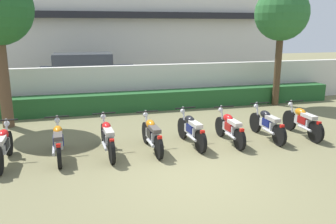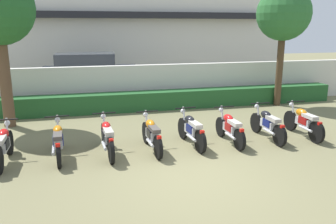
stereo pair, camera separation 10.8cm
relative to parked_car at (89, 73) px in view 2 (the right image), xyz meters
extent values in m
plane|color=olive|center=(1.80, -10.49, -0.94)|extent=(60.00, 60.00, 0.00)
cube|color=silver|center=(1.80, 6.47, 2.47)|extent=(21.12, 6.00, 6.81)
cube|color=black|center=(1.80, 3.22, 2.81)|extent=(17.74, 0.50, 0.36)
cube|color=silver|center=(1.80, -3.47, -0.11)|extent=(20.06, 0.30, 1.65)
cube|color=#235628|center=(1.80, -4.17, -0.59)|extent=(16.05, 0.70, 0.70)
cube|color=navy|center=(0.05, 0.00, -0.20)|extent=(4.57, 2.04, 1.00)
cube|color=#2D333D|center=(-0.15, 0.01, 0.63)|extent=(2.77, 1.81, 0.65)
cylinder|color=black|center=(1.66, 0.86, -0.60)|extent=(0.69, 0.25, 0.68)
cylinder|color=black|center=(1.59, -0.99, -0.60)|extent=(0.69, 0.25, 0.68)
cylinder|color=black|center=(-1.48, 0.99, -0.60)|extent=(0.69, 0.25, 0.68)
cylinder|color=black|center=(-1.56, -0.86, -0.60)|extent=(0.69, 0.25, 0.68)
cylinder|color=brown|center=(-2.70, -5.31, 0.51)|extent=(0.35, 0.35, 2.88)
cylinder|color=#4C3823|center=(7.30, -4.69, 0.50)|extent=(0.26, 0.26, 2.88)
sphere|color=#2D6B33|center=(7.30, -4.69, 2.67)|extent=(2.08, 2.08, 2.08)
cylinder|color=black|center=(-2.24, -8.02, -0.63)|extent=(0.09, 0.62, 0.62)
cube|color=silver|center=(-2.24, -8.68, -0.48)|extent=(0.20, 0.60, 0.22)
ellipsoid|color=red|center=(-2.24, -8.51, -0.25)|extent=(0.22, 0.44, 0.22)
cube|color=#B2ADA3|center=(-2.25, -8.91, -0.27)|extent=(0.20, 0.52, 0.10)
cylinder|color=silver|center=(-2.24, -8.11, -0.31)|extent=(0.05, 0.23, 0.65)
cylinder|color=black|center=(-2.24, -8.20, 0.01)|extent=(0.60, 0.04, 0.04)
sphere|color=silver|center=(-2.24, -8.00, -0.13)|extent=(0.14, 0.14, 0.14)
cube|color=black|center=(-2.24, -8.73, -0.43)|extent=(0.24, 0.36, 0.20)
cylinder|color=black|center=(-1.06, -7.92, -0.65)|extent=(0.12, 0.57, 0.57)
cylinder|color=black|center=(-1.00, -9.19, -0.65)|extent=(0.12, 0.57, 0.57)
cube|color=silver|center=(-1.03, -8.60, -0.50)|extent=(0.23, 0.61, 0.22)
ellipsoid|color=orange|center=(-1.04, -8.43, -0.27)|extent=(0.24, 0.45, 0.22)
cube|color=#4C4742|center=(-1.02, -8.83, -0.29)|extent=(0.22, 0.53, 0.10)
cube|color=red|center=(-1.00, -9.29, -0.37)|extent=(0.10, 0.08, 0.08)
cylinder|color=silver|center=(-1.06, -8.01, -0.33)|extent=(0.06, 0.23, 0.65)
cylinder|color=black|center=(-1.05, -8.10, -0.01)|extent=(0.60, 0.06, 0.04)
sphere|color=silver|center=(-1.06, -7.90, -0.15)|extent=(0.14, 0.14, 0.14)
cylinder|color=silver|center=(-1.14, -8.86, -0.63)|extent=(0.09, 0.55, 0.07)
cube|color=navy|center=(-1.03, -8.65, -0.45)|extent=(0.26, 0.37, 0.20)
cylinder|color=black|center=(0.10, -7.97, -0.62)|extent=(0.12, 0.63, 0.62)
cylinder|color=black|center=(0.17, -9.24, -0.62)|extent=(0.12, 0.63, 0.62)
cube|color=silver|center=(0.14, -8.65, -0.47)|extent=(0.23, 0.61, 0.22)
ellipsoid|color=red|center=(0.13, -8.49, -0.24)|extent=(0.24, 0.45, 0.22)
cube|color=#B2ADA3|center=(0.15, -8.88, -0.26)|extent=(0.23, 0.53, 0.10)
cube|color=red|center=(0.18, -9.34, -0.34)|extent=(0.10, 0.09, 0.08)
cylinder|color=silver|center=(0.11, -8.06, -0.30)|extent=(0.06, 0.23, 0.65)
cylinder|color=black|center=(0.11, -8.15, 0.02)|extent=(0.60, 0.07, 0.04)
sphere|color=silver|center=(0.10, -7.95, -0.12)|extent=(0.14, 0.14, 0.14)
cylinder|color=silver|center=(0.03, -8.91, -0.60)|extent=(0.10, 0.55, 0.07)
cube|color=black|center=(0.14, -8.70, -0.42)|extent=(0.26, 0.37, 0.20)
cylinder|color=black|center=(1.24, -8.00, -0.64)|extent=(0.12, 0.59, 0.59)
cylinder|color=black|center=(1.29, -9.24, -0.64)|extent=(0.12, 0.59, 0.59)
cube|color=silver|center=(1.27, -8.67, -0.49)|extent=(0.23, 0.61, 0.22)
ellipsoid|color=orange|center=(1.26, -8.50, -0.26)|extent=(0.24, 0.45, 0.22)
cube|color=#4C4742|center=(1.28, -8.90, -0.28)|extent=(0.22, 0.53, 0.10)
cube|color=red|center=(1.30, -9.34, -0.36)|extent=(0.10, 0.08, 0.08)
cylinder|color=silver|center=(1.24, -8.09, -0.32)|extent=(0.06, 0.23, 0.65)
cylinder|color=black|center=(1.24, -8.18, 0.00)|extent=(0.60, 0.06, 0.04)
sphere|color=silver|center=(1.23, -7.98, -0.14)|extent=(0.14, 0.14, 0.14)
cylinder|color=silver|center=(1.16, -8.92, -0.62)|extent=(0.10, 0.55, 0.07)
cube|color=black|center=(1.27, -8.72, -0.44)|extent=(0.26, 0.37, 0.20)
cylinder|color=black|center=(2.33, -7.89, -0.64)|extent=(0.13, 0.61, 0.60)
cylinder|color=black|center=(2.42, -9.11, -0.64)|extent=(0.13, 0.61, 0.60)
cube|color=silver|center=(2.38, -8.55, -0.49)|extent=(0.24, 0.61, 0.22)
ellipsoid|color=black|center=(2.36, -8.38, -0.26)|extent=(0.25, 0.45, 0.22)
cube|color=beige|center=(2.39, -8.78, -0.28)|extent=(0.24, 0.53, 0.10)
cube|color=red|center=(2.42, -9.21, -0.36)|extent=(0.11, 0.09, 0.08)
cylinder|color=silver|center=(2.33, -7.98, -0.32)|extent=(0.07, 0.23, 0.65)
cylinder|color=black|center=(2.34, -8.07, 0.00)|extent=(0.60, 0.08, 0.04)
sphere|color=silver|center=(2.33, -7.87, -0.14)|extent=(0.14, 0.14, 0.14)
cylinder|color=silver|center=(2.27, -8.81, -0.62)|extent=(0.11, 0.55, 0.07)
cube|color=navy|center=(2.38, -8.60, -0.44)|extent=(0.27, 0.38, 0.20)
cylinder|color=black|center=(3.45, -7.96, -0.65)|extent=(0.09, 0.57, 0.57)
cylinder|color=black|center=(3.46, -9.18, -0.65)|extent=(0.09, 0.57, 0.57)
cube|color=silver|center=(3.46, -8.62, -0.50)|extent=(0.21, 0.60, 0.22)
ellipsoid|color=red|center=(3.46, -8.45, -0.27)|extent=(0.22, 0.44, 0.22)
cube|color=beige|center=(3.46, -8.85, -0.29)|extent=(0.20, 0.52, 0.10)
cube|color=red|center=(3.46, -9.28, -0.37)|extent=(0.10, 0.08, 0.08)
cylinder|color=silver|center=(3.45, -8.05, -0.33)|extent=(0.05, 0.23, 0.65)
cylinder|color=black|center=(3.46, -8.14, -0.01)|extent=(0.60, 0.04, 0.04)
sphere|color=silver|center=(3.45, -7.94, -0.15)|extent=(0.14, 0.14, 0.14)
cylinder|color=silver|center=(3.34, -8.87, -0.63)|extent=(0.07, 0.55, 0.07)
cube|color=#A51414|center=(3.46, -8.67, -0.45)|extent=(0.24, 0.36, 0.20)
cylinder|color=black|center=(4.65, -7.85, -0.64)|extent=(0.10, 0.59, 0.59)
cylinder|color=black|center=(4.64, -9.15, -0.64)|extent=(0.10, 0.59, 0.59)
cube|color=silver|center=(4.64, -8.55, -0.49)|extent=(0.21, 0.60, 0.22)
ellipsoid|color=black|center=(4.64, -8.38, -0.26)|extent=(0.22, 0.44, 0.22)
cube|color=#B2ADA3|center=(4.64, -8.78, -0.28)|extent=(0.20, 0.52, 0.10)
cube|color=red|center=(4.64, -9.25, -0.36)|extent=(0.10, 0.08, 0.08)
cylinder|color=silver|center=(4.65, -7.94, -0.32)|extent=(0.05, 0.23, 0.65)
cylinder|color=black|center=(4.65, -8.03, 0.00)|extent=(0.60, 0.04, 0.04)
sphere|color=silver|center=(4.65, -7.83, -0.14)|extent=(0.14, 0.14, 0.14)
cylinder|color=silver|center=(4.52, -8.80, -0.62)|extent=(0.07, 0.55, 0.07)
cube|color=navy|center=(4.64, -8.60, -0.44)|extent=(0.24, 0.36, 0.20)
cylinder|color=black|center=(5.76, -7.94, -0.63)|extent=(0.10, 0.62, 0.62)
cylinder|color=black|center=(5.75, -9.18, -0.63)|extent=(0.10, 0.62, 0.62)
cube|color=silver|center=(5.76, -8.61, -0.48)|extent=(0.21, 0.60, 0.22)
ellipsoid|color=orange|center=(5.76, -8.44, -0.25)|extent=(0.22, 0.44, 0.22)
cube|color=beige|center=(5.76, -8.84, -0.27)|extent=(0.20, 0.52, 0.10)
cube|color=red|center=(5.75, -9.28, -0.35)|extent=(0.10, 0.08, 0.08)
cylinder|color=silver|center=(5.76, -8.03, -0.31)|extent=(0.05, 0.23, 0.65)
cylinder|color=black|center=(5.76, -8.12, 0.01)|extent=(0.60, 0.04, 0.04)
sphere|color=silver|center=(5.76, -7.92, -0.13)|extent=(0.14, 0.14, 0.14)
cylinder|color=silver|center=(5.64, -8.86, -0.61)|extent=(0.07, 0.55, 0.07)
cube|color=#A51414|center=(5.76, -8.66, -0.43)|extent=(0.24, 0.36, 0.20)
camera|label=1|loc=(-0.53, -16.89, 2.19)|focal=36.92mm
camera|label=2|loc=(-0.42, -16.92, 2.19)|focal=36.92mm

